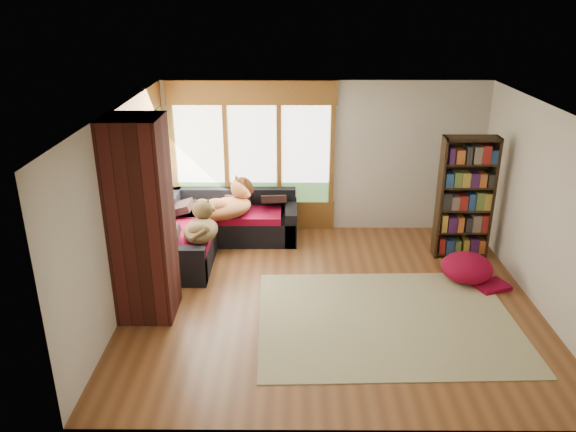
% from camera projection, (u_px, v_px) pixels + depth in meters
% --- Properties ---
extents(floor, '(5.50, 5.50, 0.00)m').
position_uv_depth(floor, '(330.00, 298.00, 7.74)').
color(floor, brown).
rests_on(floor, ground).
extents(ceiling, '(5.50, 5.50, 0.00)m').
position_uv_depth(ceiling, '(336.00, 111.00, 6.77)').
color(ceiling, white).
extents(wall_back, '(5.50, 0.04, 2.60)m').
position_uv_depth(wall_back, '(323.00, 158.00, 9.57)').
color(wall_back, silver).
rests_on(wall_back, ground).
extents(wall_front, '(5.50, 0.04, 2.60)m').
position_uv_depth(wall_front, '(353.00, 314.00, 4.93)').
color(wall_front, silver).
rests_on(wall_front, ground).
extents(wall_left, '(0.04, 5.00, 2.60)m').
position_uv_depth(wall_left, '(121.00, 210.00, 7.27)').
color(wall_left, silver).
rests_on(wall_left, ground).
extents(wall_right, '(0.04, 5.00, 2.60)m').
position_uv_depth(wall_right, '(546.00, 211.00, 7.24)').
color(wall_right, silver).
rests_on(wall_right, ground).
extents(windows_back, '(2.82, 0.10, 1.90)m').
position_uv_depth(windows_back, '(253.00, 155.00, 9.53)').
color(windows_back, '#905B24').
rests_on(windows_back, wall_back).
extents(windows_left, '(0.10, 2.62, 1.90)m').
position_uv_depth(windows_left, '(145.00, 178.00, 8.36)').
color(windows_left, '#905B24').
rests_on(windows_left, wall_left).
extents(roller_blind, '(0.03, 0.72, 0.90)m').
position_uv_depth(roller_blind, '(157.00, 138.00, 8.98)').
color(roller_blind, '#648148').
rests_on(roller_blind, wall_left).
extents(brick_chimney, '(0.70, 0.70, 2.60)m').
position_uv_depth(brick_chimney, '(141.00, 221.00, 6.94)').
color(brick_chimney, '#471914').
rests_on(brick_chimney, ground).
extents(sectional_sofa, '(2.20, 2.20, 0.80)m').
position_uv_depth(sectional_sofa, '(205.00, 229.00, 9.21)').
color(sectional_sofa, black).
rests_on(sectional_sofa, ground).
extents(area_rug, '(3.36, 2.61, 0.01)m').
position_uv_depth(area_rug, '(386.00, 320.00, 7.23)').
color(area_rug, beige).
rests_on(area_rug, ground).
extents(bookshelf, '(0.83, 0.28, 1.94)m').
position_uv_depth(bookshelf, '(465.00, 198.00, 8.64)').
color(bookshelf, black).
rests_on(bookshelf, ground).
extents(pouf, '(0.89, 0.89, 0.40)m').
position_uv_depth(pouf, '(467.00, 267.00, 8.16)').
color(pouf, maroon).
rests_on(pouf, area_rug).
extents(dog_tan, '(1.06, 1.06, 0.53)m').
position_uv_depth(dog_tan, '(230.00, 200.00, 9.05)').
color(dog_tan, brown).
rests_on(dog_tan, sectional_sofa).
extents(dog_brindle, '(0.52, 0.84, 0.45)m').
position_uv_depth(dog_brindle, '(201.00, 222.00, 8.29)').
color(dog_brindle, '#41311E').
rests_on(dog_brindle, sectional_sofa).
extents(throw_pillows, '(1.98, 1.68, 0.45)m').
position_uv_depth(throw_pillows, '(210.00, 203.00, 9.09)').
color(throw_pillows, black).
rests_on(throw_pillows, sectional_sofa).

